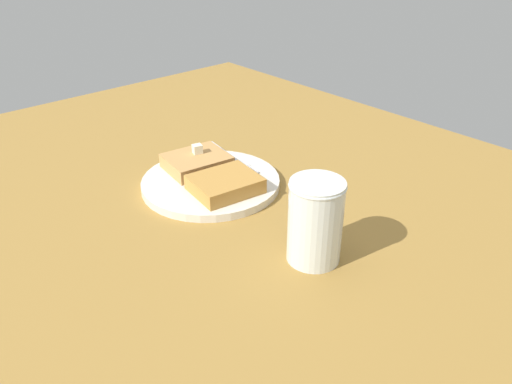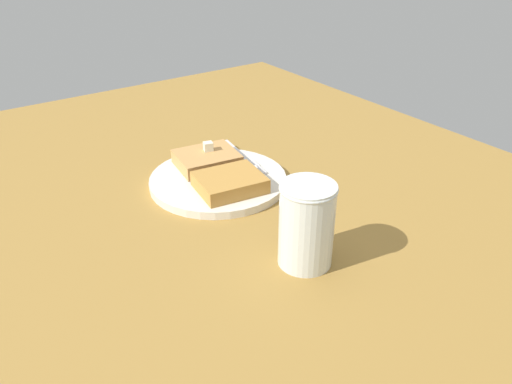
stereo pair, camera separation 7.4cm
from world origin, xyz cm
name	(u,v)px [view 2 (the right image)]	position (x,y,z in cm)	size (l,w,h in cm)	color
table_surface	(189,188)	(0.00, 0.00, 1.05)	(113.87, 113.87, 2.10)	olive
plate	(218,180)	(3.34, 4.01, 2.86)	(23.40, 23.40, 1.33)	silver
toast_slice_left	(207,159)	(-1.48, 4.70, 4.66)	(8.70, 10.35, 2.46)	tan
toast_slice_middle	(230,182)	(8.16, 3.32, 4.66)	(8.70, 10.35, 2.46)	#B8823A
butter_pat_primary	(208,146)	(-2.22, 5.50, 6.67)	(1.58, 1.42, 1.58)	#F0EACB
fork	(245,159)	(0.33, 11.60, 3.61)	(16.03, 3.90, 0.36)	silver
syrup_jar	(306,228)	(28.67, 1.96, 7.50)	(7.40, 7.40, 11.61)	#49200A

